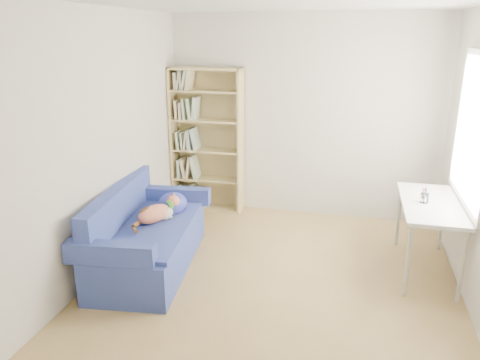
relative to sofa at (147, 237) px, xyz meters
name	(u,v)px	position (x,y,z in m)	size (l,w,h in m)	color
ground	(274,284)	(1.36, -0.07, -0.32)	(4.00, 4.00, 0.00)	olive
room_shell	(290,118)	(1.46, -0.04, 1.32)	(3.54, 4.04, 2.62)	silver
sofa	(147,237)	(0.00, 0.00, 0.00)	(1.01, 1.80, 0.84)	navy
bookshelf	(207,146)	(0.11, 1.76, 0.57)	(0.96, 0.30, 1.93)	tan
desk	(430,209)	(2.81, 0.57, 0.36)	(0.56, 1.22, 0.75)	white
pen_cup	(425,197)	(2.74, 0.55, 0.49)	(0.08, 0.08, 0.15)	white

